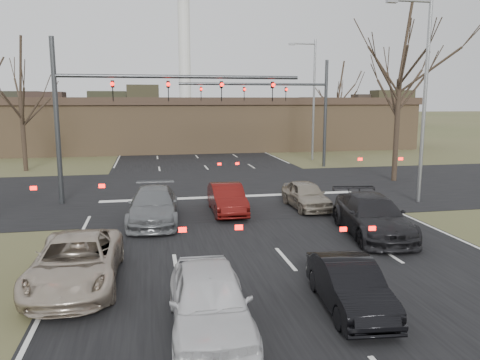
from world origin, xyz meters
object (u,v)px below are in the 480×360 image
(mast_arm_near, at_px, (126,100))
(car_silver_ahead, at_px, (306,195))
(streetlight_right_far, at_px, (312,94))
(car_red_ahead, at_px, (227,199))
(car_black_hatch, at_px, (350,285))
(building, at_px, (209,123))
(car_grey_ahead, at_px, (154,206))
(car_silver_suv, at_px, (76,262))
(streetlight_right_near, at_px, (422,89))
(car_white_sedan, at_px, (210,301))
(car_charcoal_sedan, at_px, (372,216))
(mast_arm_far, at_px, (290,101))

(mast_arm_near, bearing_deg, car_silver_ahead, -21.42)
(streetlight_right_far, xyz_separation_m, car_red_ahead, (-10.13, -17.42, -4.93))
(mast_arm_near, xyz_separation_m, car_black_hatch, (5.73, -13.75, -4.46))
(building, distance_m, car_grey_ahead, 30.14)
(car_silver_suv, bearing_deg, car_silver_ahead, 40.43)
(streetlight_right_near, bearing_deg, streetlight_right_far, 88.32)
(building, xyz_separation_m, car_white_sedan, (-5.00, -39.25, -1.93))
(mast_arm_near, bearing_deg, car_charcoal_sedan, -40.77)
(car_red_ahead, bearing_deg, streetlight_right_near, 3.25)
(car_black_hatch, bearing_deg, car_silver_ahead, 81.68)
(mast_arm_near, relative_size, car_silver_suv, 2.46)
(streetlight_right_far, distance_m, car_grey_ahead, 23.32)
(streetlight_right_far, xyz_separation_m, car_black_hatch, (-8.82, -27.75, -4.98))
(car_white_sedan, height_order, car_red_ahead, car_white_sedan)
(streetlight_right_far, bearing_deg, mast_arm_near, -136.11)
(streetlight_right_near, height_order, streetlight_right_far, same)
(car_white_sedan, bearing_deg, mast_arm_far, 71.21)
(car_white_sedan, xyz_separation_m, car_charcoal_sedan, (7.00, 6.29, 0.01))
(car_black_hatch, relative_size, car_grey_ahead, 0.75)
(mast_arm_far, bearing_deg, car_red_ahead, -117.51)
(mast_arm_near, relative_size, car_white_sedan, 2.80)
(car_grey_ahead, distance_m, car_silver_ahead, 7.19)
(mast_arm_far, bearing_deg, car_silver_suv, -120.71)
(mast_arm_far, height_order, streetlight_right_far, streetlight_right_far)
(car_silver_suv, relative_size, car_charcoal_sedan, 0.96)
(mast_arm_near, xyz_separation_m, car_red_ahead, (4.42, -3.42, -4.42))
(car_red_ahead, bearing_deg, streetlight_right_far, 60.57)
(streetlight_right_far, distance_m, car_silver_suv, 29.82)
(streetlight_right_near, relative_size, car_silver_ahead, 2.64)
(streetlight_right_near, height_order, car_black_hatch, streetlight_right_near)
(mast_arm_near, height_order, streetlight_right_near, streetlight_right_near)
(car_silver_suv, height_order, car_red_ahead, car_silver_suv)
(mast_arm_far, relative_size, car_silver_suv, 2.25)
(car_silver_suv, relative_size, car_black_hatch, 1.34)
(car_silver_suv, bearing_deg, car_charcoal_sedan, 16.86)
(building, distance_m, car_red_ahead, 28.63)
(streetlight_right_far, relative_size, car_grey_ahead, 2.02)
(streetlight_right_near, height_order, car_silver_suv, streetlight_right_near)
(car_white_sedan, relative_size, car_black_hatch, 1.17)
(mast_arm_near, distance_m, car_red_ahead, 7.13)
(mast_arm_far, xyz_separation_m, car_black_hatch, (-5.68, -23.75, -4.41))
(mast_arm_far, distance_m, car_charcoal_sedan, 18.59)
(streetlight_right_far, bearing_deg, car_white_sedan, -113.57)
(streetlight_right_near, relative_size, car_black_hatch, 2.71)
(car_black_hatch, bearing_deg, streetlight_right_near, 57.30)
(car_black_hatch, height_order, car_red_ahead, car_red_ahead)
(streetlight_right_far, bearing_deg, car_silver_ahead, -110.15)
(car_silver_suv, bearing_deg, building, 77.67)
(mast_arm_far, xyz_separation_m, car_white_sedan, (-9.18, -24.25, -4.28))
(streetlight_right_far, bearing_deg, building, 123.65)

